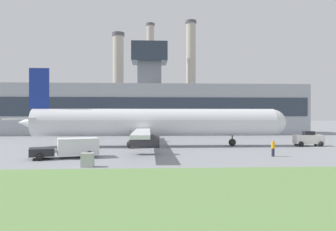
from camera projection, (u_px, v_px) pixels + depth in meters
The scene contains 10 objects.
ground_plane at pixel (135, 147), 42.78m from camera, with size 400.00×400.00×0.00m, color gray.
terminal_building at pixel (141, 108), 73.56m from camera, with size 71.22×14.57×20.12m.
smokestack_left at pixel (118, 80), 104.27m from camera, with size 3.94×3.94×30.48m.
smokestack_right at pixel (150, 75), 103.93m from camera, with size 2.75×2.75×33.38m.
smokestack_far at pixel (191, 74), 105.80m from camera, with size 3.55×3.55×34.79m.
airplane at pixel (152, 123), 43.11m from camera, with size 35.27×32.34×10.22m.
pushback_tug at pixel (308, 139), 43.72m from camera, with size 3.81×2.37×1.99m.
baggage_truck at pixel (70, 148), 31.56m from camera, with size 6.69×4.12×1.88m.
ground_crew_person at pixel (273, 148), 32.61m from camera, with size 0.48×0.48×1.65m.
utility_cabinet at pixel (88, 160), 26.01m from camera, with size 0.97×0.77×1.10m.
Camera 1 is at (1.89, -42.96, 4.09)m, focal length 35.00 mm.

